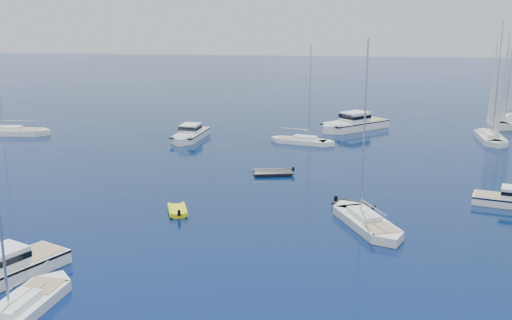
{
  "coord_description": "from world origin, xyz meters",
  "views": [
    {
      "loc": [
        6.85,
        -29.01,
        15.92
      ],
      "look_at": [
        -1.49,
        26.49,
        2.2
      ],
      "focal_mm": 42.6,
      "sensor_mm": 36.0,
      "label": 1
    }
  ],
  "objects": [
    {
      "name": "ground",
      "position": [
        0.0,
        0.0,
        0.0
      ],
      "size": [
        400.0,
        400.0,
        0.0
      ],
      "primitive_type": "plane",
      "color": "#091958",
      "rests_on": "ground"
    },
    {
      "name": "motor_cruiser_distant",
      "position": [
        7.91,
        55.11,
        0.0
      ],
      "size": [
        10.99,
        10.96,
        3.12
      ],
      "primitive_type": null,
      "rotation": [
        0.0,
        0.0,
        2.35
      ],
      "color": "white",
      "rests_on": "ground"
    },
    {
      "name": "motor_cruiser_horizon",
      "position": [
        -12.88,
        45.26,
        0.0
      ],
      "size": [
        3.57,
        9.68,
        2.49
      ],
      "primitive_type": null,
      "rotation": [
        0.0,
        0.0,
        3.07
      ],
      "color": "white",
      "rests_on": "ground"
    },
    {
      "name": "sailboat_fore",
      "position": [
        -10.2,
        -1.3,
        0.0
      ],
      "size": [
        3.08,
        9.49,
        13.73
      ],
      "primitive_type": null,
      "rotation": [
        0.0,
        0.0,
        3.07
      ],
      "color": "white",
      "rests_on": "ground"
    },
    {
      "name": "sailboat_mid_r",
      "position": [
        8.66,
        15.57,
        0.0
      ],
      "size": [
        6.45,
        10.1,
        14.59
      ],
      "primitive_type": null,
      "rotation": [
        0.0,
        0.0,
        0.43
      ],
      "color": "silver",
      "rests_on": "ground"
    },
    {
      "name": "sailboat_centre",
      "position": [
        1.58,
        44.85,
        0.0
      ],
      "size": [
        8.94,
        4.32,
        12.72
      ],
      "primitive_type": null,
      "rotation": [
        0.0,
        0.0,
        4.46
      ],
      "color": "white",
      "rests_on": "ground"
    },
    {
      "name": "sailboat_sails_r",
      "position": [
        25.1,
        50.13,
        0.0
      ],
      "size": [
        2.84,
        10.57,
        15.5
      ],
      "primitive_type": null,
      "rotation": [
        0.0,
        0.0,
        3.13
      ],
      "color": "white",
      "rests_on": "ground"
    },
    {
      "name": "sailboat_far_l",
      "position": [
        -37.25,
        44.7,
        0.0
      ],
      "size": [
        11.34,
        4.04,
        16.31
      ],
      "primitive_type": null,
      "rotation": [
        0.0,
        0.0,
        1.68
      ],
      "color": "white",
      "rests_on": "ground"
    },
    {
      "name": "sailboat_sails_far",
      "position": [
        30.09,
        62.55,
        0.0
      ],
      "size": [
        8.97,
        13.32,
        19.37
      ],
      "primitive_type": null,
      "rotation": [
        0.0,
        0.0,
        2.68
      ],
      "color": "white",
      "rests_on": "ground"
    },
    {
      "name": "tender_yellow",
      "position": [
        -6.44,
        16.47,
        0.0
      ],
      "size": [
        2.72,
        3.52,
        0.95
      ],
      "primitive_type": null,
      "rotation": [
        0.0,
        0.0,
        0.36
      ],
      "color": "#EAED0D",
      "rests_on": "ground"
    },
    {
      "name": "tender_grey_near",
      "position": [
        7.75,
        19.78,
        0.0
      ],
      "size": [
        3.99,
        3.46,
        0.95
      ],
      "primitive_type": null,
      "rotation": [
        0.0,
        0.0,
        4.17
      ],
      "color": "black",
      "rests_on": "ground"
    },
    {
      "name": "tender_grey_far",
      "position": [
        -0.22,
        29.52,
        0.0
      ],
      "size": [
        4.52,
        3.13,
        0.95
      ],
      "primitive_type": null,
      "rotation": [
        0.0,
        0.0,
        1.81
      ],
      "color": "black",
      "rests_on": "ground"
    }
  ]
}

